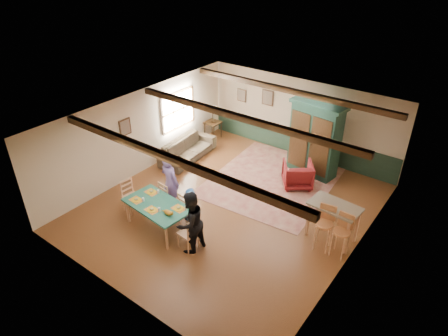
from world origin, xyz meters
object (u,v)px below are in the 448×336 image
Objects in this scene: sofa at (188,149)px; end_table at (213,130)px; cat at (168,212)px; bar_stool_left at (324,229)px; dining_chair_far_left at (169,196)px; person_child at (191,205)px; dining_table at (158,216)px; person_woman at (190,223)px; table_lamp at (213,114)px; dining_chair_end_right at (188,232)px; armchair at (298,174)px; dining_chair_end_left at (132,196)px; armoire at (315,139)px; bar_stool_right at (341,237)px; counter_table at (332,222)px; person_man at (170,183)px; dining_chair_far_right at (189,207)px.

end_table is at bearing 3.25° from sofa.
cat is 3.81m from bar_stool_left.
dining_chair_far_left is 0.95× the size of person_child.
end_table is at bearing -52.69° from person_child.
cat reaches higher than end_table.
dining_table is 1.32m from person_woman.
dining_table is at bearing -66.64° from table_lamp.
person_woman is at bearing -143.36° from sofa.
sofa is 5.91m from bar_stool_left.
dining_chair_far_left and dining_chair_end_right have the same top height.
armchair is at bearing -119.05° from dining_chair_far_left.
dining_chair_far_left is 0.58× the size of person_woman.
armoire is (3.07, 4.90, 0.73)m from dining_chair_end_left.
armchair is 3.93m from sofa.
bar_stool_left reaches higher than bar_stool_right.
bar_stool_right reaches higher than cat.
dining_chair_far_left is 1.03m from dining_chair_end_left.
bar_stool_left is at bearing -93.19° from counter_table.
dining_chair_end_left is at bearing -90.00° from dining_chair_end_right.
dining_chair_far_left is 4.75m from end_table.
dining_chair_far_left is 1.08× the size of armchair.
person_man is (-1.45, 0.94, 0.38)m from dining_chair_end_right.
table_lamp is (-2.68, 4.36, 0.46)m from person_child.
person_woman is 1.34× the size of counter_table.
cat is at bearing -150.56° from sofa.
table_lamp is at bearing 113.36° from dining_table.
table_lamp is at bearing -141.67° from dining_chair_end_right.
bar_stool_right is (3.74, 1.16, 0.10)m from dining_chair_far_right.
person_child is 0.81× the size of counter_table.
person_man is (0.82, 0.71, 0.38)m from dining_chair_end_left.
dining_table is 1.79× the size of person_child.
counter_table is at bearing 139.23° from person_woman.
dining_chair_far_right is 0.90m from cat.
armoire is at bearing -1.43° from end_table.
dining_chair_far_right is 0.41× the size of sofa.
dining_chair_end_right is at bearing 42.38° from armchair.
dining_chair_far_left is 3.97m from armchair.
person_child is at bearing 57.70° from dining_table.
person_child is at bearing -174.29° from dining_chair_far_left.
sofa is at bearing -149.33° from armoire.
bar_stool_right is at bearing -158.05° from person_child.
dining_chair_far_right is at bearing -130.27° from person_woman.
armoire is 3.68× the size of end_table.
dining_table is 0.78× the size of sofa.
dining_chair_end_left is 0.39× the size of armoire.
person_woman reaches higher than armchair.
end_table is (-1.88, 4.36, -0.14)m from dining_chair_far_left.
sofa is (-2.40, 2.69, -0.14)m from dining_chair_far_right.
table_lamp is (-1.07, 5.00, 0.48)m from dining_chair_end_left.
counter_table is at bearing 138.03° from dining_chair_end_right.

